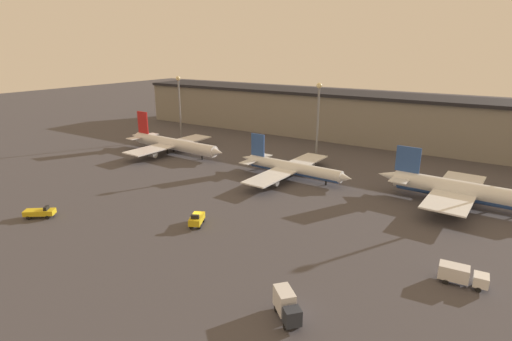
{
  "coord_description": "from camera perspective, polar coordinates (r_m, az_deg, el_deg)",
  "views": [
    {
      "loc": [
        54.58,
        -60.48,
        36.94
      ],
      "look_at": [
        0.94,
        23.0,
        6.0
      ],
      "focal_mm": 28.0,
      "sensor_mm": 36.0,
      "label": 1
    }
  ],
  "objects": [
    {
      "name": "terminal_building",
      "position": [
        169.48,
        13.62,
        7.56
      ],
      "size": [
        205.71,
        22.83,
        19.12
      ],
      "color": "gray",
      "rests_on": "ground"
    },
    {
      "name": "lamp_post_0",
      "position": [
        167.81,
        -10.9,
        9.91
      ],
      "size": [
        1.8,
        1.8,
        25.55
      ],
      "color": "slate",
      "rests_on": "ground"
    },
    {
      "name": "service_vehicle_1",
      "position": [
        59.46,
        4.36,
        -18.57
      ],
      "size": [
        6.12,
        5.84,
        3.92
      ],
      "rotation": [
        0.0,
        0.0,
        -0.73
      ],
      "color": "#282D38",
      "rests_on": "ground"
    },
    {
      "name": "service_vehicle_0",
      "position": [
        74.28,
        27.22,
        -13.08
      ],
      "size": [
        7.48,
        3.14,
        3.06
      ],
      "rotation": [
        0.0,
        0.0,
        0.08
      ],
      "color": "white",
      "rests_on": "ground"
    },
    {
      "name": "airplane_0",
      "position": [
        146.47,
        -11.8,
        3.72
      ],
      "size": [
        46.22,
        35.7,
        13.69
      ],
      "rotation": [
        0.0,
        0.0,
        -0.05
      ],
      "color": "silver",
      "rests_on": "ground"
    },
    {
      "name": "lamp_post_1",
      "position": [
        133.57,
        8.86,
        8.24
      ],
      "size": [
        1.8,
        1.8,
        25.81
      ],
      "color": "slate",
      "rests_on": "ground"
    },
    {
      "name": "service_vehicle_2",
      "position": [
        87.41,
        -8.46,
        -6.9
      ],
      "size": [
        4.55,
        5.81,
        2.9
      ],
      "rotation": [
        0.0,
        0.0,
        -1.11
      ],
      "color": "gold",
      "rests_on": "ground"
    },
    {
      "name": "airplane_1",
      "position": [
        116.89,
        5.1,
        0.36
      ],
      "size": [
        36.92,
        37.52,
        11.65
      ],
      "rotation": [
        0.0,
        0.0,
        -0.05
      ],
      "color": "white",
      "rests_on": "ground"
    },
    {
      "name": "airplane_2",
      "position": [
        107.7,
        27.26,
        -2.58
      ],
      "size": [
        40.91,
        32.61,
        12.82
      ],
      "rotation": [
        0.0,
        0.0,
        -0.05
      ],
      "color": "white",
      "rests_on": "ground"
    },
    {
      "name": "ground",
      "position": [
        89.45,
        -8.57,
        -7.28
      ],
      "size": [
        600.0,
        600.0,
        0.0
      ],
      "primitive_type": "plane",
      "color": "#423F44"
    },
    {
      "name": "service_vehicle_3",
      "position": [
        102.45,
        -28.49,
        -5.28
      ],
      "size": [
        6.61,
        5.82,
        2.65
      ],
      "rotation": [
        0.0,
        0.0,
        0.65
      ],
      "color": "gold",
      "rests_on": "ground"
    }
  ]
}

